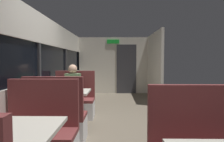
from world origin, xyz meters
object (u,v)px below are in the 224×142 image
at_px(dining_table_near_window, 10,138).
at_px(bench_mid_window_facing_entry, 74,104).
at_px(seated_passenger, 73,95).
at_px(coffee_cup_primary, 64,88).
at_px(bench_near_window_facing_entry, 40,140).
at_px(dining_table_mid_window, 67,96).
at_px(bench_mid_window_facing_end, 57,122).

relative_size(dining_table_near_window, bench_mid_window_facing_entry, 0.82).
distance_m(seated_passenger, coffee_cup_primary, 0.65).
distance_m(bench_mid_window_facing_entry, seated_passenger, 0.22).
height_order(bench_near_window_facing_entry, dining_table_mid_window, bench_near_window_facing_entry).
relative_size(seated_passenger, coffee_cup_primary, 14.00).
distance_m(bench_near_window_facing_entry, coffee_cup_primary, 1.53).
bearing_deg(bench_mid_window_facing_entry, bench_mid_window_facing_end, -90.00).
bearing_deg(seated_passenger, dining_table_near_window, -90.00).
relative_size(bench_mid_window_facing_end, coffee_cup_primary, 12.22).
xyz_separation_m(bench_near_window_facing_entry, seated_passenger, (0.00, 2.05, 0.21)).
height_order(dining_table_mid_window, coffee_cup_primary, coffee_cup_primary).
xyz_separation_m(dining_table_near_window, seated_passenger, (0.00, 2.75, -0.10)).
relative_size(bench_near_window_facing_entry, bench_mid_window_facing_end, 1.00).
bearing_deg(dining_table_mid_window, bench_mid_window_facing_end, -90.00).
bearing_deg(coffee_cup_primary, bench_mid_window_facing_end, -85.17).
distance_m(dining_table_mid_window, seated_passenger, 0.64).
bearing_deg(coffee_cup_primary, dining_table_mid_window, -27.99).
bearing_deg(dining_table_near_window, bench_mid_window_facing_entry, 90.00).
height_order(bench_mid_window_facing_end, seated_passenger, seated_passenger).
xyz_separation_m(bench_mid_window_facing_entry, seated_passenger, (0.00, -0.07, 0.21)).
bearing_deg(bench_near_window_facing_entry, bench_mid_window_facing_end, 90.00).
xyz_separation_m(dining_table_near_window, coffee_cup_primary, (-0.06, 2.15, 0.15)).
bearing_deg(dining_table_mid_window, bench_near_window_facing_entry, -90.00).
relative_size(dining_table_mid_window, coffee_cup_primary, 10.00).
distance_m(bench_near_window_facing_entry, dining_table_mid_window, 1.45).
bearing_deg(bench_near_window_facing_entry, seated_passenger, 90.00).
relative_size(dining_table_mid_window, bench_mid_window_facing_entry, 0.82).
relative_size(dining_table_near_window, seated_passenger, 0.71).
xyz_separation_m(bench_near_window_facing_entry, coffee_cup_primary, (-0.06, 1.45, 0.46)).
height_order(bench_mid_window_facing_end, bench_mid_window_facing_entry, same).
distance_m(dining_table_near_window, dining_table_mid_window, 2.12).
bearing_deg(bench_mid_window_facing_entry, dining_table_mid_window, -90.00).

